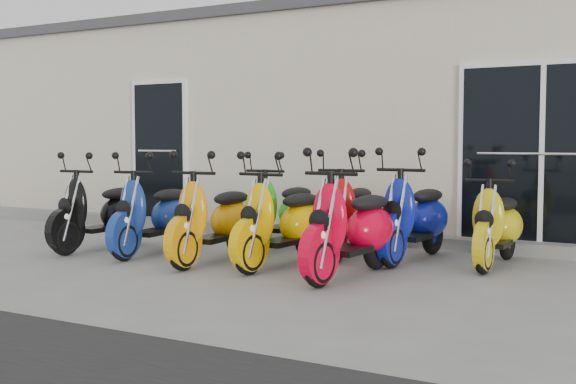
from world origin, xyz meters
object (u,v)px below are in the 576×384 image
object	(u,v)px
scooter_front_orange_b	(282,209)
scooter_back_blue	(415,204)
scooter_back_red	(351,202)
scooter_back_yellow	(497,212)
scooter_front_black	(100,201)
scooter_back_green	(282,200)
scooter_front_orange_a	(214,206)
scooter_front_blue	(153,203)
scooter_front_red	(351,213)

from	to	relation	value
scooter_front_orange_b	scooter_back_blue	xyz separation A→B (m)	(1.11, 1.07, 0.02)
scooter_back_red	scooter_back_yellow	size ratio (longest dim) A/B	1.08
scooter_front_black	scooter_back_blue	xyz separation A→B (m)	(3.70, 1.09, 0.03)
scooter_back_green	scooter_back_yellow	size ratio (longest dim) A/B	1.05
scooter_front_orange_a	scooter_back_green	bearing A→B (deg)	80.87
scooter_front_blue	scooter_front_orange_b	bearing A→B (deg)	-5.00
scooter_front_orange_a	scooter_back_yellow	xyz separation A→B (m)	(2.81, 1.28, -0.04)
scooter_front_black	scooter_back_blue	distance (m)	3.86
scooter_front_orange_a	scooter_back_blue	world-z (taller)	scooter_back_blue
scooter_back_green	scooter_back_red	world-z (taller)	scooter_back_red
scooter_front_orange_a	scooter_front_red	world-z (taller)	scooter_front_red
scooter_back_green	scooter_back_yellow	bearing A→B (deg)	3.16
scooter_front_red	scooter_front_orange_a	bearing A→B (deg)	-177.62
scooter_back_blue	scooter_front_black	bearing A→B (deg)	-159.61
scooter_front_blue	scooter_back_red	size ratio (longest dim) A/B	0.98
scooter_front_orange_a	scooter_back_red	bearing A→B (deg)	45.90
scooter_front_red	scooter_front_blue	bearing A→B (deg)	-179.76
scooter_back_red	scooter_front_orange_a	bearing A→B (deg)	-140.18
scooter_back_green	scooter_back_blue	size ratio (longest dim) A/B	0.95
scooter_front_orange_b	scooter_front_red	size ratio (longest dim) A/B	0.97
scooter_front_black	scooter_back_yellow	world-z (taller)	scooter_front_black
scooter_front_orange_a	scooter_back_yellow	distance (m)	3.09
scooter_front_blue	scooter_back_green	size ratio (longest dim) A/B	1.00
scooter_front_black	scooter_front_orange_b	distance (m)	2.59
scooter_front_blue	scooter_back_red	xyz separation A→B (m)	(2.09, 1.07, 0.02)
scooter_front_orange_b	scooter_back_blue	world-z (taller)	scooter_back_blue
scooter_front_orange_b	scooter_front_blue	bearing A→B (deg)	-175.06
scooter_front_blue	scooter_front_orange_a	bearing A→B (deg)	-13.16
scooter_front_orange_b	scooter_back_red	world-z (taller)	scooter_back_red
scooter_front_blue	scooter_back_green	xyz separation A→B (m)	(1.14, 1.09, -0.00)
scooter_back_green	scooter_back_blue	bearing A→B (deg)	1.01
scooter_front_black	scooter_front_red	world-z (taller)	scooter_front_red
scooter_back_green	scooter_front_orange_a	bearing A→B (deg)	-95.12
scooter_front_blue	scooter_back_green	world-z (taller)	scooter_front_blue
scooter_front_orange_b	scooter_back_yellow	size ratio (longest dim) A/B	1.07
scooter_front_black	scooter_back_blue	world-z (taller)	scooter_back_blue
scooter_front_black	scooter_front_blue	distance (m)	0.81
scooter_front_blue	scooter_back_yellow	bearing A→B (deg)	12.09
scooter_front_orange_a	scooter_front_red	xyz separation A→B (m)	(1.70, -0.08, 0.02)
scooter_front_black	scooter_back_red	distance (m)	3.11
scooter_back_blue	scooter_back_yellow	world-z (taller)	scooter_back_blue
scooter_back_red	scooter_front_red	bearing A→B (deg)	-73.40
scooter_front_black	scooter_front_orange_a	xyz separation A→B (m)	(1.79, -0.11, 0.01)
scooter_back_blue	scooter_back_red	bearing A→B (deg)	-177.33
scooter_front_black	scooter_back_yellow	size ratio (longest dim) A/B	1.05
scooter_back_yellow	scooter_back_blue	bearing A→B (deg)	-174.32
scooter_front_black	scooter_back_red	size ratio (longest dim) A/B	0.97
scooter_back_blue	scooter_back_yellow	size ratio (longest dim) A/B	1.10
scooter_front_red	scooter_back_green	distance (m)	2.03
scooter_front_black	scooter_back_red	xyz separation A→B (m)	(2.90, 1.11, 0.02)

